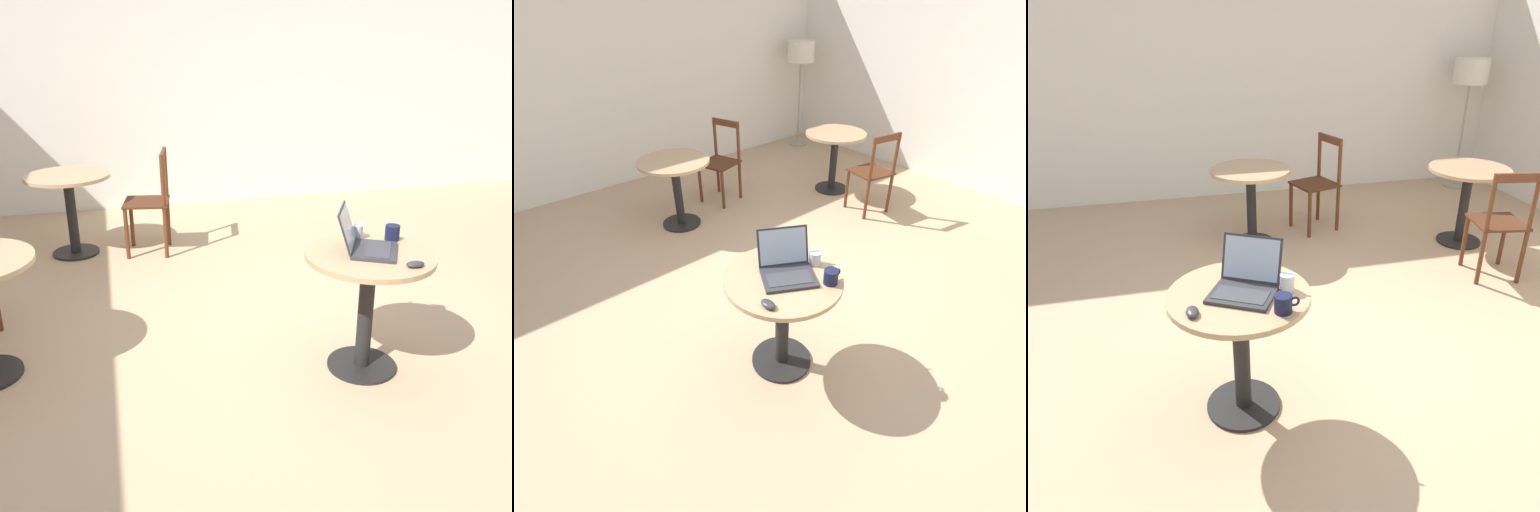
% 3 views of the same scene
% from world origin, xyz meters
% --- Properties ---
extents(ground_plane, '(16.00, 16.00, 0.00)m').
position_xyz_m(ground_plane, '(0.00, 0.00, 0.00)').
color(ground_plane, tan).
extents(wall_back, '(9.40, 0.06, 2.70)m').
position_xyz_m(wall_back, '(0.00, 3.23, 1.35)').
color(wall_back, silver).
rests_on(wall_back, ground_plane).
extents(cafe_table_near, '(0.72, 0.72, 0.73)m').
position_xyz_m(cafe_table_near, '(-0.54, -0.43, 0.54)').
color(cafe_table_near, black).
rests_on(cafe_table_near, ground_plane).
extents(cafe_table_mid, '(0.72, 0.72, 0.73)m').
position_xyz_m(cafe_table_mid, '(1.84, 1.28, 0.54)').
color(cafe_table_mid, black).
rests_on(cafe_table_mid, ground_plane).
extents(cafe_table_far, '(0.72, 0.72, 0.73)m').
position_xyz_m(cafe_table_far, '(-0.08, 1.72, 0.54)').
color(cafe_table_far, black).
rests_on(cafe_table_far, ground_plane).
extents(chair_mid_front, '(0.45, 0.45, 0.92)m').
position_xyz_m(chair_mid_front, '(1.71, 0.59, 0.46)').
color(chair_mid_front, '#562D19').
rests_on(chair_mid_front, ground_plane).
extents(chair_far_right, '(0.48, 0.48, 0.92)m').
position_xyz_m(chair_far_right, '(0.63, 1.95, 0.46)').
color(chair_far_right, '#562D19').
rests_on(chair_far_right, ground_plane).
extents(floor_lamp, '(0.39, 0.39, 1.52)m').
position_xyz_m(floor_lamp, '(2.74, 2.83, 1.32)').
color(floor_lamp, '#9E937F').
rests_on(floor_lamp, ground_plane).
extents(laptop, '(0.43, 0.43, 0.24)m').
position_xyz_m(laptop, '(-0.51, -0.42, 0.78)').
color(laptop, '#2D2D33').
rests_on(laptop, cafe_table_near).
extents(mouse, '(0.06, 0.10, 0.03)m').
position_xyz_m(mouse, '(-0.78, -0.57, 0.74)').
color(mouse, '#2D2D33').
rests_on(mouse, cafe_table_near).
extents(mug, '(0.12, 0.09, 0.09)m').
position_xyz_m(mug, '(-0.37, -0.65, 0.77)').
color(mug, '#141938').
rests_on(mug, cafe_table_near).
extents(drinking_glass, '(0.07, 0.07, 0.09)m').
position_xyz_m(drinking_glass, '(-0.30, -0.45, 0.77)').
color(drinking_glass, silver).
rests_on(drinking_glass, cafe_table_near).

